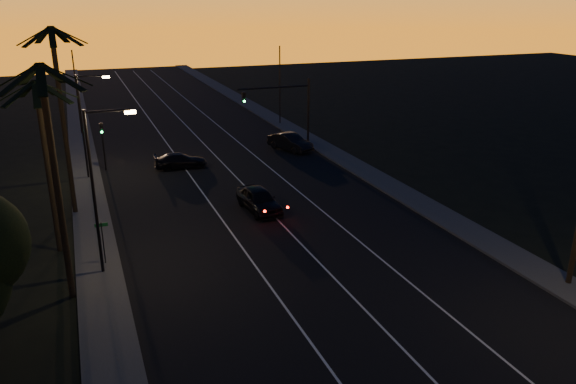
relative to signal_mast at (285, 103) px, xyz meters
name	(u,v)px	position (x,y,z in m)	size (l,w,h in m)	color
road	(244,193)	(-7.14, -9.99, -4.78)	(20.00, 170.00, 0.01)	black
sidewalk_left	(91,211)	(-18.34, -9.99, -4.70)	(2.40, 170.00, 0.16)	#343432
sidewalk_right	(373,176)	(4.06, -9.99, -4.70)	(2.40, 170.00, 0.16)	#343432
lane_stripe_left	(206,197)	(-10.14, -9.99, -4.76)	(0.12, 160.00, 0.01)	silver
lane_stripe_mid	(251,192)	(-6.64, -9.99, -4.76)	(0.12, 160.00, 0.01)	silver
lane_stripe_right	(293,187)	(-3.14, -9.99, -4.76)	(0.12, 160.00, 0.01)	silver
palm_near	(53,161)	(-19.74, -21.99, 2.29)	(4.25, 4.16, 11.53)	black
palm_mid	(45,148)	(-20.34, -15.99, 1.47)	(4.25, 4.16, 10.03)	black
palm_far	(61,105)	(-19.34, -9.99, 2.83)	(4.25, 4.16, 12.53)	black
streetlight_left_near	(98,180)	(-17.84, -19.99, 0.54)	(2.55, 0.26, 9.00)	black
streetlight_left_far	(86,118)	(-17.82, -1.99, 0.28)	(2.55, 0.26, 8.50)	black
street_sign	(103,238)	(-17.94, -18.99, -3.13)	(0.70, 0.06, 2.60)	black
signal_mast	(285,103)	(0.00, 0.00, 0.00)	(7.10, 0.41, 7.00)	black
signal_post	(102,138)	(-16.64, -0.01, -1.89)	(0.28, 0.37, 4.20)	black
far_pole_left	(77,93)	(-18.14, 15.01, -0.28)	(0.14, 0.14, 9.00)	black
far_pole_right	(280,86)	(3.86, 12.01, -0.28)	(0.14, 0.14, 9.00)	black
lead_car	(259,199)	(-7.25, -13.99, -3.95)	(2.36, 5.53, 1.65)	black
right_car	(290,142)	(0.71, 0.56, -3.95)	(3.48, 5.24, 1.63)	black
cross_car	(180,161)	(-10.43, -1.64, -4.11)	(4.67, 2.18, 1.32)	black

